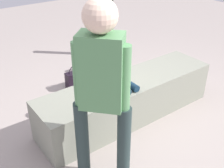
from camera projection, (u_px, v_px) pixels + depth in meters
name	position (u px, v px, depth m)	size (l,w,h in m)	color
ground_plane	(128.00, 116.00, 3.37)	(12.00, 12.00, 0.00)	#9E918A
concrete_ledge	(128.00, 99.00, 3.25)	(2.19, 0.55, 0.48)	gray
child_seated	(121.00, 68.00, 2.92)	(0.28, 0.32, 0.48)	#122B40
adult_standing	(102.00, 84.00, 2.08)	(0.37, 0.38, 1.61)	#253535
cake_plate	(92.00, 93.00, 2.86)	(0.22, 0.22, 0.07)	yellow
gift_bag	(94.00, 62.00, 4.32)	(0.21, 0.09, 0.36)	#4C99E0
railing_post	(110.00, 30.00, 4.73)	(0.36, 0.36, 1.19)	black
water_bottle_near_gift	(115.00, 58.00, 4.60)	(0.07, 0.07, 0.21)	silver
party_cup_red	(128.00, 66.00, 4.45)	(0.08, 0.08, 0.09)	red
handbag_black_leather	(76.00, 80.00, 3.88)	(0.29, 0.12, 0.36)	black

